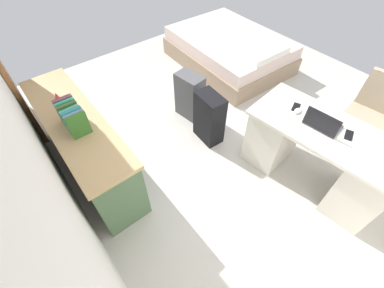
{
  "coord_description": "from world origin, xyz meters",
  "views": [
    {
      "loc": [
        -1.62,
        1.85,
        2.46
      ],
      "look_at": [
        -0.35,
        0.83,
        0.6
      ],
      "focal_mm": 24.22,
      "sensor_mm": 36.0,
      "label": 1
    }
  ],
  "objects": [
    {
      "name": "computer_mouse",
      "position": [
        -0.77,
        -0.16,
        0.76
      ],
      "size": [
        0.07,
        0.11,
        0.03
      ],
      "primitive_type": "ellipsoid",
      "rotation": [
        0.0,
        0.0,
        0.12
      ],
      "color": "white",
      "rests_on": "desk"
    },
    {
      "name": "figurine_small",
      "position": [
        0.8,
        1.62,
        0.85
      ],
      "size": [
        0.08,
        0.08,
        0.11
      ],
      "primitive_type": "cone",
      "color": "red",
      "rests_on": "credenza"
    },
    {
      "name": "suitcase_spare_grey",
      "position": [
        0.52,
        0.18,
        0.31
      ],
      "size": [
        0.39,
        0.27,
        0.63
      ],
      "primitive_type": "cube",
      "rotation": [
        0.0,
        0.0,
        0.13
      ],
      "color": "#4C4C51",
      "rests_on": "ground_plane"
    },
    {
      "name": "suitcase_black",
      "position": [
        0.03,
        0.26,
        0.33
      ],
      "size": [
        0.37,
        0.25,
        0.66
      ],
      "primitive_type": "cube",
      "rotation": [
        0.0,
        0.0,
        -0.07
      ],
      "color": "black",
      "rests_on": "ground_plane"
    },
    {
      "name": "book_row",
      "position": [
        0.35,
        1.62,
        0.9
      ],
      "size": [
        0.32,
        0.17,
        0.24
      ],
      "color": "#316524",
      "rests_on": "credenza"
    },
    {
      "name": "cell_phone_by_mouse",
      "position": [
        -0.72,
        -0.2,
        0.75
      ],
      "size": [
        0.11,
        0.15,
        0.01
      ],
      "primitive_type": "cube",
      "rotation": [
        0.0,
        0.0,
        0.4
      ],
      "color": "black",
      "rests_on": "desk"
    },
    {
      "name": "desk",
      "position": [
        -1.11,
        -0.19,
        0.39
      ],
      "size": [
        1.51,
        0.83,
        0.75
      ],
      "color": "silver",
      "rests_on": "ground_plane"
    },
    {
      "name": "ground_plane",
      "position": [
        0.0,
        0.0,
        0.0
      ],
      "size": [
        5.45,
        5.45,
        0.0
      ],
      "primitive_type": "plane",
      "color": "beige"
    },
    {
      "name": "cell_phone_near_laptop",
      "position": [
        -1.26,
        -0.26,
        0.75
      ],
      "size": [
        0.11,
        0.15,
        0.01
      ],
      "primitive_type": "cube",
      "rotation": [
        0.0,
        0.0,
        0.37
      ],
      "color": "black",
      "rests_on": "desk"
    },
    {
      "name": "laptop",
      "position": [
        -1.03,
        -0.15,
        0.8
      ],
      "size": [
        0.33,
        0.26,
        0.21
      ],
      "color": "#333338",
      "rests_on": "desk"
    },
    {
      "name": "credenza",
      "position": [
        0.49,
        1.62,
        0.4
      ],
      "size": [
        1.8,
        0.48,
        0.79
      ],
      "color": "#4C6B47",
      "rests_on": "ground_plane"
    },
    {
      "name": "bed",
      "position": [
        1.13,
        -1.15,
        0.24
      ],
      "size": [
        1.95,
        1.47,
        0.58
      ],
      "color": "gray",
      "rests_on": "ground_plane"
    },
    {
      "name": "office_chair",
      "position": [
        -1.18,
        -1.05,
        0.42
      ],
      "size": [
        0.52,
        0.52,
        0.94
      ],
      "color": "black",
      "rests_on": "ground_plane"
    },
    {
      "name": "wall_back",
      "position": [
        0.0,
        2.0,
        1.36
      ],
      "size": [
        4.45,
        0.1,
        2.73
      ],
      "primitive_type": "cube",
      "color": "silver",
      "rests_on": "ground_plane"
    }
  ]
}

